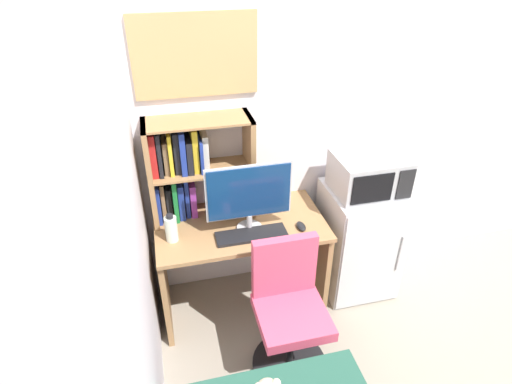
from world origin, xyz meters
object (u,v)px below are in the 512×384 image
at_px(monitor, 249,194).
at_px(wall_corkboard, 195,56).
at_px(keyboard, 251,235).
at_px(mini_fridge, 358,239).
at_px(hutch_bookshelf, 186,167).
at_px(computer_mouse, 301,226).
at_px(microwave, 369,174).
at_px(desk_chair, 289,316).
at_px(water_bottle, 171,229).

bearing_deg(monitor, wall_corkboard, 122.10).
xyz_separation_m(keyboard, mini_fridge, (0.86, 0.16, -0.32)).
distance_m(hutch_bookshelf, monitor, 0.45).
bearing_deg(monitor, mini_fridge, 5.31).
distance_m(computer_mouse, wall_corkboard, 1.25).
height_order(hutch_bookshelf, monitor, hutch_bookshelf).
distance_m(microwave, desk_chair, 1.09).
bearing_deg(mini_fridge, hutch_bookshelf, 171.35).
relative_size(keyboard, computer_mouse, 4.28).
xyz_separation_m(hutch_bookshelf, computer_mouse, (0.68, -0.34, -0.35)).
bearing_deg(keyboard, water_bottle, 170.77).
relative_size(mini_fridge, wall_corkboard, 1.14).
bearing_deg(computer_mouse, microwave, 16.50).
relative_size(computer_mouse, water_bottle, 0.56).
bearing_deg(water_bottle, mini_fridge, 3.38).
bearing_deg(hutch_bookshelf, monitor, -36.74).
bearing_deg(monitor, hutch_bookshelf, 143.26).
distance_m(hutch_bookshelf, desk_chair, 1.13).
bearing_deg(desk_chair, keyboard, 108.95).
relative_size(keyboard, mini_fridge, 0.53).
relative_size(monitor, mini_fridge, 0.64).
bearing_deg(monitor, desk_chair, -74.61).
xyz_separation_m(computer_mouse, water_bottle, (-0.83, 0.07, 0.07)).
xyz_separation_m(hutch_bookshelf, keyboard, (0.35, -0.34, -0.35)).
bearing_deg(keyboard, wall_corkboard, 116.74).
bearing_deg(computer_mouse, wall_corkboard, 141.80).
bearing_deg(wall_corkboard, computer_mouse, -38.20).
xyz_separation_m(hutch_bookshelf, mini_fridge, (1.21, -0.18, -0.67)).
relative_size(mini_fridge, microwave, 1.81).
distance_m(keyboard, desk_chair, 0.55).
xyz_separation_m(hutch_bookshelf, desk_chair, (0.49, -0.75, -0.70)).
height_order(keyboard, desk_chair, desk_chair).
bearing_deg(wall_corkboard, desk_chair, -66.82).
relative_size(hutch_bookshelf, desk_chair, 0.77).
relative_size(monitor, desk_chair, 0.61).
height_order(mini_fridge, desk_chair, desk_chair).
bearing_deg(computer_mouse, keyboard, -178.76).
bearing_deg(computer_mouse, hutch_bookshelf, 153.79).
height_order(keyboard, microwave, microwave).
distance_m(keyboard, microwave, 0.91).
distance_m(keyboard, water_bottle, 0.50).
xyz_separation_m(water_bottle, desk_chair, (0.63, -0.48, -0.43)).
bearing_deg(keyboard, hutch_bookshelf, 135.32).
distance_m(monitor, keyboard, 0.27).
bearing_deg(hutch_bookshelf, keyboard, -44.68).
bearing_deg(hutch_bookshelf, mini_fridge, -8.65).
relative_size(keyboard, microwave, 0.96).
bearing_deg(desk_chair, water_bottle, 142.59).
xyz_separation_m(keyboard, computer_mouse, (0.34, 0.01, 0.00)).
distance_m(mini_fridge, microwave, 0.56).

